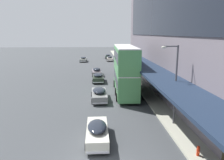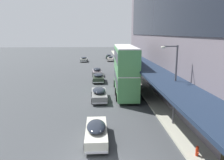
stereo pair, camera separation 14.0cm
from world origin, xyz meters
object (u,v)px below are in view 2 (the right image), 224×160
at_px(sedan_trailing_mid, 109,56).
at_px(sedan_second_near, 96,132).
at_px(sedan_far_back, 99,94).
at_px(fire_hydrant, 197,151).
at_px(street_lamp, 174,79).
at_px(transit_bus_kerbside_front, 125,69).
at_px(sedan_trailing_near, 84,59).
at_px(sedan_lead_mid, 97,72).
at_px(sedan_second_mid, 110,58).
at_px(sedan_lead_near, 98,78).
at_px(pedestrian_at_kerb, 224,150).

xyz_separation_m(sedan_trailing_mid, sedan_second_near, (-3.39, -55.73, 0.06)).
xyz_separation_m(sedan_far_back, sedan_second_near, (-0.22, -10.43, -0.02)).
distance_m(sedan_trailing_mid, fire_hydrant, 58.54).
distance_m(sedan_second_near, street_lamp, 7.90).
bearing_deg(street_lamp, transit_bus_kerbside_front, 105.32).
bearing_deg(sedan_trailing_mid, sedan_trailing_near, -133.95).
relative_size(sedan_lead_mid, sedan_second_mid, 0.99).
bearing_deg(sedan_lead_near, sedan_far_back, -89.41).
bearing_deg(sedan_lead_near, sedan_trailing_near, 98.85).
xyz_separation_m(transit_bus_kerbside_front, sedan_second_mid, (-0.10, 35.75, -2.69)).
relative_size(sedan_lead_near, street_lamp, 0.61).
bearing_deg(fire_hydrant, transit_bus_kerbside_front, 100.33).
bearing_deg(sedan_far_back, sedan_trailing_near, 96.62).
xyz_separation_m(sedan_lead_near, fire_hydrant, (6.51, -23.37, -0.25)).
height_order(transit_bus_kerbside_front, sedan_lead_near, transit_bus_kerbside_front).
xyz_separation_m(sedan_trailing_near, sedan_trailing_mid, (7.52, 7.80, -0.00)).
distance_m(sedan_lead_near, sedan_far_back, 10.22).
xyz_separation_m(sedan_lead_mid, sedan_second_mid, (3.77, 22.51, -0.02)).
bearing_deg(sedan_second_near, fire_hydrant, -22.32).
bearing_deg(sedan_lead_near, transit_bus_kerbside_front, -64.09).
bearing_deg(sedan_far_back, transit_bus_kerbside_front, 38.83).
height_order(sedan_lead_mid, sedan_trailing_near, sedan_lead_mid).
relative_size(sedan_trailing_near, sedan_trailing_mid, 0.99).
height_order(sedan_trailing_mid, pedestrian_at_kerb, pedestrian_at_kerb).
xyz_separation_m(sedan_lead_mid, pedestrian_at_kerb, (7.82, -30.37, 0.42)).
bearing_deg(sedan_trailing_mid, pedestrian_at_kerb, -85.89).
distance_m(transit_bus_kerbside_front, street_lamp, 11.08).
distance_m(sedan_second_mid, pedestrian_at_kerb, 53.04).
bearing_deg(transit_bus_kerbside_front, sedan_second_near, -105.66).
height_order(sedan_second_mid, sedan_trailing_mid, sedan_second_mid).
bearing_deg(sedan_trailing_near, sedan_far_back, -83.38).
relative_size(sedan_far_back, pedestrian_at_kerb, 2.73).
bearing_deg(pedestrian_at_kerb, sedan_second_near, 153.15).
bearing_deg(fire_hydrant, pedestrian_at_kerb, -48.07).
relative_size(sedan_trailing_near, pedestrian_at_kerb, 2.66).
relative_size(sedan_trailing_near, fire_hydrant, 7.04).
xyz_separation_m(sedan_lead_near, sedan_second_mid, (3.50, 28.34, 0.01)).
bearing_deg(sedan_lead_mid, sedan_lead_near, -87.36).
relative_size(sedan_lead_near, sedan_trailing_near, 0.86).
bearing_deg(sedan_second_mid, street_lamp, -86.27).
height_order(sedan_second_mid, sedan_far_back, sedan_far_back).
relative_size(sedan_trailing_mid, street_lamp, 0.72).
distance_m(sedan_lead_near, sedan_second_mid, 28.56).
relative_size(sedan_second_near, pedestrian_at_kerb, 2.61).
xyz_separation_m(sedan_trailing_mid, fire_hydrant, (3.24, -58.45, -0.21)).
height_order(sedan_lead_near, sedan_trailing_mid, sedan_lead_near).
xyz_separation_m(transit_bus_kerbside_front, street_lamp, (2.92, -10.66, 0.75)).
bearing_deg(fire_hydrant, street_lamp, 89.91).
xyz_separation_m(transit_bus_kerbside_front, sedan_lead_mid, (-3.87, 13.24, -2.68)).
xyz_separation_m(sedan_lead_mid, sedan_trailing_near, (-3.98, 21.44, -0.06)).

